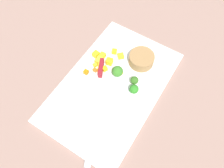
{
  "coord_description": "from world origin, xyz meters",
  "views": [
    {
      "loc": [
        -0.29,
        -0.19,
        0.66
      ],
      "look_at": [
        0.0,
        0.0,
        0.02
      ],
      "focal_mm": 35.86,
      "sensor_mm": 36.0,
      "label": 1
    }
  ],
  "objects": [
    {
      "name": "ground_plane",
      "position": [
        0.0,
        0.0,
        0.0
      ],
      "size": [
        4.0,
        4.0,
        0.0
      ],
      "primitive_type": "plane",
      "color": "#8D6D62"
    },
    {
      "name": "cutting_board",
      "position": [
        0.0,
        0.0,
        0.01
      ],
      "size": [
        0.48,
        0.3,
        0.01
      ],
      "primitive_type": "cube",
      "color": "white",
      "rests_on": "ground_plane"
    },
    {
      "name": "prep_bowl",
      "position": [
        0.13,
        -0.04,
        0.03
      ],
      "size": [
        0.09,
        0.09,
        0.04
      ],
      "primitive_type": "cylinder",
      "color": "#997145",
      "rests_on": "cutting_board"
    },
    {
      "name": "chef_knife",
      "position": [
        -0.03,
        0.03,
        0.02
      ],
      "size": [
        0.32,
        0.17,
        0.02
      ],
      "rotation": [
        0.0,
        0.0,
        3.61
      ],
      "color": "silver",
      "rests_on": "cutting_board"
    },
    {
      "name": "carrot_dice_0",
      "position": [
        0.02,
        0.08,
        0.02
      ],
      "size": [
        0.01,
        0.01,
        0.01
      ],
      "primitive_type": "cube",
      "rotation": [
        0.0,
        0.0,
        0.04
      ],
      "color": "orange",
      "rests_on": "cutting_board"
    },
    {
      "name": "carrot_dice_1",
      "position": [
        -0.01,
        0.1,
        0.02
      ],
      "size": [
        0.01,
        0.02,
        0.01
      ],
      "primitive_type": "cube",
      "rotation": [
        0.0,
        0.0,
        0.04
      ],
      "color": "orange",
      "rests_on": "cutting_board"
    },
    {
      "name": "carrot_dice_2",
      "position": [
        0.02,
        0.07,
        0.02
      ],
      "size": [
        0.01,
        0.01,
        0.01
      ],
      "primitive_type": "cube",
      "rotation": [
        0.0,
        0.0,
        1.56
      ],
      "color": "orange",
      "rests_on": "cutting_board"
    },
    {
      "name": "pepper_dice_0",
      "position": [
        0.12,
        0.06,
        0.02
      ],
      "size": [
        0.02,
        0.02,
        0.01
      ],
      "primitive_type": "cube",
      "rotation": [
        0.0,
        0.0,
        1.98
      ],
      "color": "yellow",
      "rests_on": "cutting_board"
    },
    {
      "name": "pepper_dice_1",
      "position": [
        0.05,
        0.08,
        0.02
      ],
      "size": [
        0.02,
        0.02,
        0.02
      ],
      "primitive_type": "cube",
      "rotation": [
        0.0,
        0.0,
        1.58
      ],
      "color": "yellow",
      "rests_on": "cutting_board"
    },
    {
      "name": "pepper_dice_2",
      "position": [
        0.04,
        0.07,
        0.02
      ],
      "size": [
        0.03,
        0.02,
        0.01
      ],
      "primitive_type": "cube",
      "rotation": [
        0.0,
        0.0,
        2.18
      ],
      "color": "yellow",
      "rests_on": "cutting_board"
    },
    {
      "name": "pepper_dice_3",
      "position": [
        0.05,
        0.0,
        0.02
      ],
      "size": [
        0.02,
        0.02,
        0.01
      ],
      "primitive_type": "cube",
      "rotation": [
        0.0,
        0.0,
        2.82
      ],
      "color": "yellow",
      "rests_on": "cutting_board"
    },
    {
      "name": "pepper_dice_4",
      "position": [
        0.04,
        0.05,
        0.02
      ],
      "size": [
        0.02,
        0.02,
        0.02
      ],
      "primitive_type": "cube",
      "rotation": [
        0.0,
        0.0,
        2.66
      ],
      "color": "yellow",
      "rests_on": "cutting_board"
    },
    {
      "name": "pepper_dice_5",
      "position": [
        0.11,
        0.03,
        0.02
      ],
      "size": [
        0.03,
        0.03,
        0.02
      ],
      "primitive_type": "cube",
      "rotation": [
        0.0,
        0.0,
        0.78
      ],
      "color": "yellow",
      "rests_on": "cutting_board"
    },
    {
      "name": "pepper_dice_6",
      "position": [
        0.07,
        0.11,
        0.02
      ],
      "size": [
        0.02,
        0.02,
        0.02
      ],
      "primitive_type": "cube",
      "rotation": [
        0.0,
        0.0,
        3.0
      ],
      "color": "yellow",
      "rests_on": "cutting_board"
    },
    {
      "name": "pepper_dice_7",
      "position": [
        0.07,
        0.05,
        0.02
      ],
      "size": [
        0.02,
        0.02,
        0.02
      ],
      "primitive_type": "cube",
      "rotation": [
        0.0,
        0.0,
        1.78
      ],
      "color": "yellow",
      "rests_on": "cutting_board"
    },
    {
      "name": "pepper_dice_8",
      "position": [
        0.03,
        0.09,
        0.02
      ],
      "size": [
        0.01,
        0.01,
        0.01
      ],
      "primitive_type": "cube",
      "rotation": [
        0.0,
        0.0,
        1.32
      ],
      "color": "yellow",
      "rests_on": "cutting_board"
    },
    {
      "name": "pepper_dice_9",
      "position": [
        0.08,
        0.09,
        0.02
      ],
      "size": [
        0.02,
        0.02,
        0.02
      ],
      "primitive_type": "cube",
      "rotation": [
        0.0,
        0.0,
        1.62
      ],
      "color": "yellow",
      "rests_on": "cutting_board"
    },
    {
      "name": "broccoli_floret_0",
      "position": [
        0.02,
        -0.07,
        0.03
      ],
      "size": [
        0.03,
        0.03,
        0.04
      ],
      "color": "#8FB56C",
      "rests_on": "cutting_board"
    },
    {
      "name": "broccoli_floret_1",
      "position": [
        0.05,
        0.01,
        0.03
      ],
      "size": [
        0.04,
        0.04,
        0.04
      ],
      "color": "#98BF6C",
      "rests_on": "cutting_board"
    },
    {
      "name": "broccoli_floret_2",
      "position": [
        0.04,
        -0.06,
        0.03
      ],
      "size": [
        0.03,
        0.03,
        0.04
      ],
      "color": "#97AB56",
      "rests_on": "cutting_board"
    }
  ]
}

